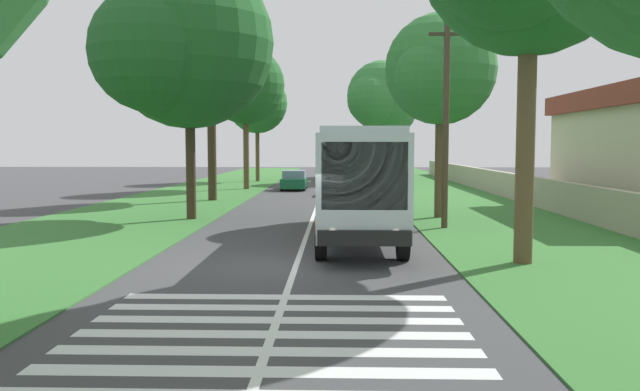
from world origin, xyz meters
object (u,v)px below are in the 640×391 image
Objects in this scene: roadside_tree_left_0 at (210,75)px; roadside_tree_right_1 at (438,73)px; roadside_tree_left_1 at (183,48)px; trailing_car_1 at (294,181)px; roadside_tree_left_3 at (256,104)px; roadside_tree_right_4 at (385,109)px; utility_pole at (446,120)px; trailing_minibus_0 at (347,164)px; roadside_tree_right_3 at (380,98)px; roadside_tree_left_2 at (243,88)px; coach_bus at (358,177)px; trailing_car_0 at (345,185)px.

roadside_tree_left_0 is 14.71m from roadside_tree_right_1.
trailing_car_1 is at bearing -10.05° from roadside_tree_left_1.
roadside_tree_right_4 is at bearing -49.22° from roadside_tree_left_3.
roadside_tree_left_1 is 1.40× the size of utility_pole.
trailing_car_1 is 0.72× the size of trailing_minibus_0.
roadside_tree_right_1 is at bearing -83.87° from roadside_tree_left_1.
trailing_minibus_0 is 0.61× the size of roadside_tree_left_0.
roadside_tree_left_1 is 32.49m from roadside_tree_right_3.
trailing_car_1 is at bearing -95.41° from roadside_tree_left_2.
utility_pole is (3.02, -3.47, 2.05)m from coach_bus.
roadside_tree_left_1 reaches higher than roadside_tree_left_0.
roadside_tree_left_0 is 1.10× the size of roadside_tree_right_1.
roadside_tree_left_2 is at bearing 136.06° from roadside_tree_right_3.
trailing_car_1 is at bearing -24.25° from roadside_tree_left_0.
roadside_tree_left_3 is 1.21× the size of utility_pole.
trailing_car_0 is 6.35m from trailing_car_1.
roadside_tree_right_1 is at bearing -28.60° from coach_bus.
roadside_tree_right_4 reaches higher than trailing_minibus_0.
trailing_minibus_0 is 0.67× the size of roadside_tree_right_1.
trailing_minibus_0 is at bearing -13.82° from roadside_tree_left_1.
trailing_car_1 is 0.43× the size of roadside_tree_left_0.
trailing_car_0 is 0.48× the size of roadside_tree_right_1.
trailing_car_0 is 11.16m from roadside_tree_left_0.
trailing_car_1 is at bearing 8.83° from coach_bus.
roadside_tree_left_2 reaches higher than roadside_tree_right_4.
roadside_tree_left_1 is at bearing 169.95° from trailing_car_1.
roadside_tree_left_1 is at bearing -175.18° from roadside_tree_left_0.
roadside_tree_left_0 is at bearing 157.99° from trailing_minibus_0.
roadside_tree_right_3 is (36.42, -3.11, 5.35)m from coach_bus.
trailing_car_1 is at bearing 22.76° from roadside_tree_right_1.
trailing_car_1 is 0.40× the size of roadside_tree_right_3.
roadside_tree_right_3 reaches higher than trailing_minibus_0.
roadside_tree_right_4 is (21.08, -11.96, -0.37)m from roadside_tree_left_2.
roadside_tree_left_3 is at bearing 21.03° from trailing_car_1.
roadside_tree_left_0 is (-20.57, 8.32, 5.77)m from trailing_minibus_0.
roadside_tree_left_1 reaches higher than roadside_tree_right_3.
coach_bus is 8.89m from roadside_tree_right_1.
roadside_tree_left_0 is 9.89m from roadside_tree_left_1.
trailing_car_0 is 14.69m from roadside_tree_right_1.
roadside_tree_right_3 is at bearing -83.21° from trailing_minibus_0.
roadside_tree_right_4 reaches higher than utility_pole.
roadside_tree_left_3 is at bearing 1.37° from roadside_tree_left_1.
roadside_tree_left_2 is 1.17× the size of roadside_tree_right_1.
trailing_car_1 is at bearing -158.97° from roadside_tree_left_3.
trailing_car_1 is at bearing 159.01° from roadside_tree_right_4.
roadside_tree_left_0 reaches higher than trailing_car_1.
roadside_tree_right_4 is (46.38, -4.35, 4.96)m from coach_bus.
roadside_tree_right_3 is at bearing -11.32° from trailing_car_0.
roadside_tree_right_1 is 0.83× the size of roadside_tree_right_3.
trailing_car_1 is 0.38× the size of roadside_tree_left_1.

